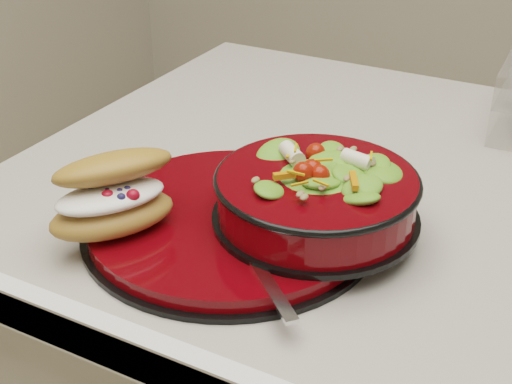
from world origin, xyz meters
The scene contains 4 objects.
dinner_plate centered at (-0.29, -0.18, 0.91)m, with size 0.31×0.31×0.02m.
salad_bowl centered at (-0.21, -0.15, 0.95)m, with size 0.21×0.21×0.09m.
croissant centered at (-0.38, -0.25, 0.96)m, with size 0.13×0.16×0.07m.
fork centered at (-0.23, -0.25, 0.92)m, with size 0.13×0.12×0.00m.
Camera 1 is at (0.03, -0.72, 1.30)m, focal length 50.00 mm.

